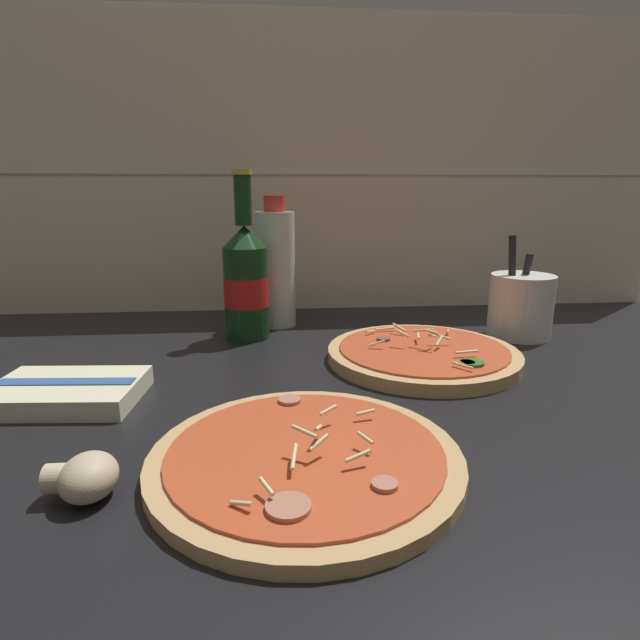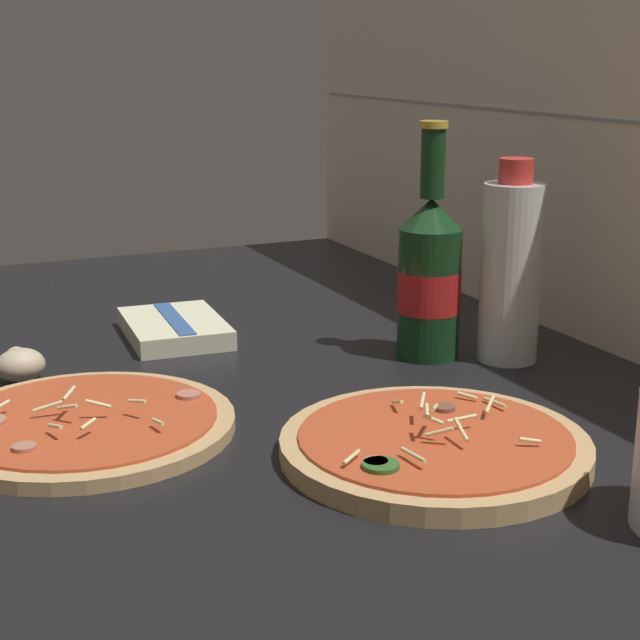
{
  "view_description": "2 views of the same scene",
  "coord_description": "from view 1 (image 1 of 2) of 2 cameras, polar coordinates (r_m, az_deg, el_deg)",
  "views": [
    {
      "loc": [
        -1.08,
        -58.76,
        26.83
      ],
      "look_at": [
        4.59,
        6.47,
        9.89
      ],
      "focal_mm": 28.0,
      "sensor_mm": 36.0,
      "label": 1
    },
    {
      "loc": [
        90.23,
        -33.55,
        37.88
      ],
      "look_at": [
        2.32,
        6.25,
        11.17
      ],
      "focal_mm": 55.0,
      "sensor_mm": 36.0,
      "label": 2
    }
  ],
  "objects": [
    {
      "name": "mushroom_left",
      "position": [
        0.46,
        -25.25,
        -15.93
      ],
      "size": [
        5.64,
        5.37,
        3.76
      ],
      "color": "beige",
      "rests_on": "counter_slab"
    },
    {
      "name": "beer_bottle",
      "position": [
        0.84,
        -8.46,
        4.5
      ],
      "size": [
        7.47,
        7.47,
        27.65
      ],
      "color": "#143819",
      "rests_on": "counter_slab"
    },
    {
      "name": "oil_bottle",
      "position": [
        0.92,
        -5.06,
        6.02
      ],
      "size": [
        7.03,
        7.03,
        23.63
      ],
      "color": "silver",
      "rests_on": "counter_slab"
    },
    {
      "name": "utensil_crock",
      "position": [
        0.92,
        21.94,
        1.59
      ],
      "size": [
        10.51,
        10.51,
        17.3
      ],
      "color": "silver",
      "rests_on": "counter_slab"
    },
    {
      "name": "counter_slab",
      "position": [
        0.64,
        -3.63,
        -9.05
      ],
      "size": [
        160.0,
        90.0,
        2.5
      ],
      "color": "black",
      "rests_on": "ground"
    },
    {
      "name": "tile_backsplash",
      "position": [
        1.04,
        -4.55,
        16.2
      ],
      "size": [
        160.0,
        1.13,
        60.0
      ],
      "color": "beige",
      "rests_on": "ground"
    },
    {
      "name": "pizza_near",
      "position": [
        0.47,
        -1.64,
        -15.41
      ],
      "size": [
        28.59,
        28.59,
        4.43
      ],
      "color": "tan",
      "rests_on": "counter_slab"
    },
    {
      "name": "pizza_far",
      "position": [
        0.75,
        11.66,
        -3.85
      ],
      "size": [
        27.98,
        27.98,
        5.25
      ],
      "color": "tan",
      "rests_on": "counter_slab"
    },
    {
      "name": "dish_towel",
      "position": [
        0.67,
        -26.96,
        -7.31
      ],
      "size": [
        17.63,
        12.85,
        2.56
      ],
      "color": "beige",
      "rests_on": "counter_slab"
    }
  ]
}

